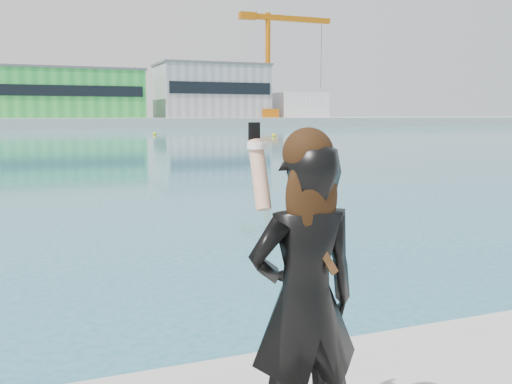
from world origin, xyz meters
TOP-DOWN VIEW (x-y plane):
  - far_quay at (0.00, 130.00)m, footprint 320.00×40.00m
  - warehouse_green at (8.00, 127.98)m, footprint 30.60×16.36m
  - warehouse_grey_right at (40.00, 127.98)m, footprint 25.50×15.35m
  - ancillary_shed at (62.00, 126.00)m, footprint 12.00×10.00m
  - dock_crane at (53.20, 122.00)m, footprint 23.00×4.00m
  - flagpole_right at (22.09, 121.00)m, footprint 1.28×0.16m
  - buoy_near at (14.71, 72.34)m, footprint 0.50×0.50m
  - buoy_extra at (27.13, 61.29)m, footprint 0.50×0.50m
  - woman at (0.44, -0.37)m, footprint 0.64×0.43m

SIDE VIEW (x-z plane):
  - buoy_near at x=14.71m, z-range -0.25..0.25m
  - buoy_extra at x=27.13m, z-range -0.25..0.25m
  - far_quay at x=0.00m, z-range 0.00..2.00m
  - woman at x=0.44m, z-range 0.81..2.64m
  - ancillary_shed at x=62.00m, z-range 2.00..8.00m
  - flagpole_right at x=22.09m, z-range 2.54..10.54m
  - warehouse_green at x=8.00m, z-range 2.01..12.51m
  - warehouse_grey_right at x=40.00m, z-range 2.01..14.51m
  - dock_crane at x=53.20m, z-range 3.07..27.07m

